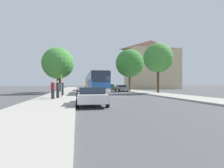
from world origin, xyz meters
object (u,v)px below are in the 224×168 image
Objects in this scene: parked_car_right_far at (110,87)px; bus_front at (97,83)px; bus_middle at (92,83)px; tree_left_far at (58,63)px; tree_right_mid at (158,58)px; parked_car_left_curb at (92,96)px; tree_left_near at (60,66)px; pedestrian_walking_back at (58,89)px; pedestrian_waiting_near at (62,88)px; pedestrian_waiting_far at (53,90)px; tree_right_near at (130,63)px; parked_car_right_near at (121,88)px; bus_stop_sign at (61,83)px.

bus_front is at bearing 75.52° from parked_car_right_far.
bus_front is at bearing -90.81° from bus_middle.
tree_left_far is 16.25m from tree_right_mid.
parked_car_left_curb is 22.46m from tree_left_near.
parked_car_left_curb is 2.64× the size of pedestrian_walking_back.
bus_middle is at bearing 124.59° from tree_right_mid.
parked_car_left_curb is 0.66× the size of tree_left_near.
pedestrian_waiting_near is at bearing -83.52° from tree_left_near.
pedestrian_walking_back is (-4.95, -8.39, -0.74)m from bus_front.
tree_right_near reaches higher than pedestrian_waiting_far.
parked_car_right_near is (5.69, -5.36, -1.02)m from bus_middle.
tree_right_mid is (14.71, 4.02, 4.76)m from pedestrian_waiting_near.
tree_left_near is (-11.76, -10.28, 4.12)m from parked_car_right_far.
bus_middle is at bearing 42.72° from parked_car_right_far.
bus_front is at bearing 84.00° from parked_car_left_curb.
bus_stop_sign is 20.47m from tree_right_near.
pedestrian_waiting_near is 0.20× the size of tree_right_near.
bus_middle is at bearing -122.89° from pedestrian_waiting_near.
pedestrian_walking_back is 0.20× the size of tree_right_near.
tree_right_near is (7.53, -5.16, 4.17)m from bus_middle.
tree_right_near reaches higher than bus_stop_sign.
bus_stop_sign reaches higher than pedestrian_waiting_near.
pedestrian_waiting_near is 18.64m from tree_right_near.
parked_car_right_near is 0.61× the size of tree_left_far.
pedestrian_waiting_far is at bearing 55.33° from parked_car_right_near.
bus_stop_sign is 2.88m from pedestrian_waiting_near.
tree_left_far is (-11.61, -15.39, 4.12)m from parked_car_right_far.
bus_middle is 17.43m from tree_right_mid.
pedestrian_waiting_near is at bearing 68.00° from parked_car_right_far.
parked_car_right_far is 0.52× the size of tree_right_near.
tree_right_near is (12.52, 15.63, 4.27)m from bus_stop_sign.
parked_car_right_near is 0.99× the size of parked_car_right_far.
pedestrian_waiting_far is 0.20× the size of tree_right_near.
pedestrian_walking_back is 17.49m from tree_right_mid.
tree_left_near is at bearing 0.29° from parked_car_right_near.
bus_front is 10.10m from parked_car_right_near.
tree_left_near reaches higher than bus_middle.
pedestrian_walking_back is at bearing -103.09° from bus_middle.
parked_car_right_near is 5.51m from tree_right_near.
parked_car_left_curb is 0.57× the size of tree_right_mid.
parked_car_right_far is at bearing -89.79° from parked_car_right_near.
bus_stop_sign is 0.30× the size of tree_right_mid.
pedestrian_walking_back is 0.24× the size of tree_left_far.
bus_middle reaches higher than pedestrian_waiting_near.
pedestrian_waiting_near is (-0.11, 2.81, -0.61)m from bus_stop_sign.
bus_front is 6.04× the size of pedestrian_waiting_far.
parked_car_left_curb is at bearing -170.80° from pedestrian_waiting_far.
tree_right_mid is at bearing 106.14° from parked_car_right_far.
parked_car_left_curb is 1.01× the size of parked_car_right_far.
bus_front is 10.71m from tree_right_mid.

